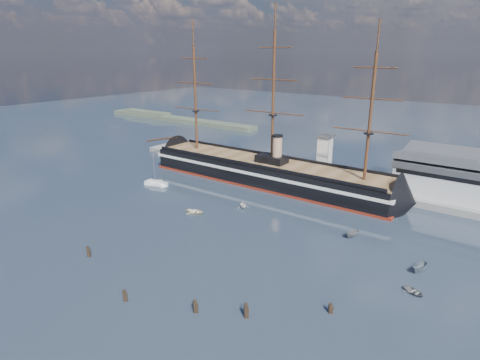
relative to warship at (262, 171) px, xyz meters
The scene contains 16 objects.
ground 24.68m from the warship, 55.24° to the right, with size 600.00×600.00×0.00m, color #263345.
quay 29.03m from the warship, 33.82° to the left, with size 180.00×18.00×2.00m, color slate.
quay_tower 22.06m from the warship, 37.60° to the left, with size 5.00×5.00×15.00m.
shoreline 146.10m from the warship, 149.11° to the left, with size 120.00×10.00×4.00m.
warship is the anchor object (origin of this frame).
sailboat 36.69m from the warship, 138.41° to the right, with size 8.26×4.89×12.70m.
motorboat_b 35.22m from the warship, 88.99° to the right, with size 3.42×1.37×1.60m, color #FFF6CE.
motorboat_c 48.04m from the warship, 28.88° to the right, with size 5.07×1.86×2.03m, color slate.
motorboat_d 25.44m from the warship, 69.32° to the right, with size 6.17×2.67×2.26m, color white.
motorboat_e 72.21m from the warship, 33.10° to the right, with size 2.56×1.02×1.20m, color slate.
motorboat_f 66.80m from the warship, 27.18° to the right, with size 5.41×1.99×2.17m, color slate.
piling_near_left 67.67m from the warship, 91.47° to the right, with size 0.64×0.64×3.21m, color black.
piling_near_mid 75.73m from the warship, 75.94° to the right, with size 0.64×0.64×2.96m, color black.
piling_near_right 75.20m from the warship, 58.65° to the right, with size 0.64×0.64×3.55m, color black.
piling_far_right 74.01m from the warship, 47.26° to the right, with size 0.64×0.64×2.62m, color black.
piling_extra 75.06m from the warship, 65.51° to the right, with size 0.64×0.64×3.17m, color black.
Camera 1 is at (59.10, -51.60, 43.70)m, focal length 30.00 mm.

